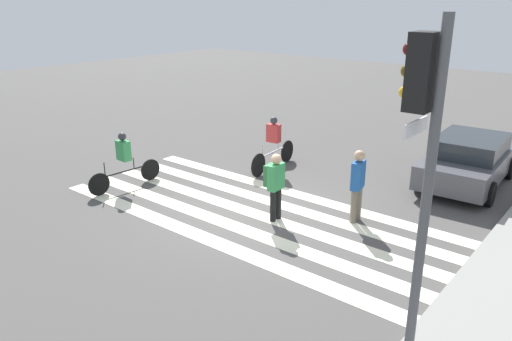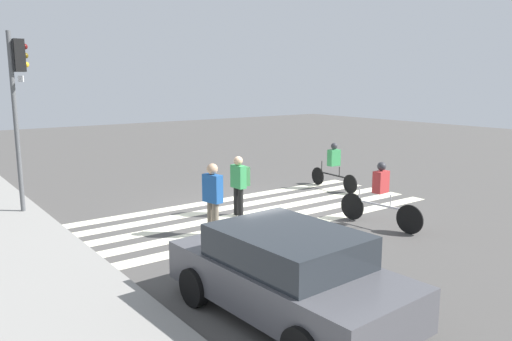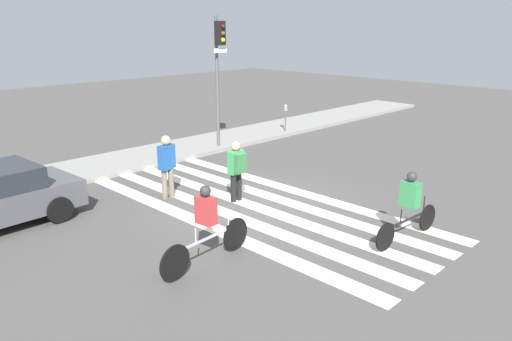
{
  "view_description": "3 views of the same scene",
  "coord_description": "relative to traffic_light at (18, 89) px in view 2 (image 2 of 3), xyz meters",
  "views": [
    {
      "loc": [
        8.72,
        7.24,
        5.04
      ],
      "look_at": [
        0.25,
        0.38,
        1.25
      ],
      "focal_mm": 35.0,
      "sensor_mm": 36.0,
      "label": 1
    },
    {
      "loc": [
        -10.92,
        8.21,
        3.64
      ],
      "look_at": [
        -0.63,
        0.58,
        1.32
      ],
      "focal_mm": 35.0,
      "sensor_mm": 36.0,
      "label": 2
    },
    {
      "loc": [
        -8.72,
        -8.59,
        4.61
      ],
      "look_at": [
        -0.51,
        -0.47,
        1.21
      ],
      "focal_mm": 35.0,
      "sensor_mm": 36.0,
      "label": 3
    }
  ],
  "objects": [
    {
      "name": "ground_plane",
      "position": [
        -3.45,
        -5.33,
        -3.43
      ],
      "size": [
        60.0,
        60.0,
        0.0
      ],
      "primitive_type": "plane",
      "color": "#4C4947"
    },
    {
      "name": "sidewalk_curb",
      "position": [
        -3.45,
        0.92,
        -3.36
      ],
      "size": [
        36.0,
        2.5,
        0.14
      ],
      "color": "gray",
      "rests_on": "ground_plane"
    },
    {
      "name": "crosswalk_stripes",
      "position": [
        -3.45,
        -5.33,
        -3.43
      ],
      "size": [
        3.88,
        10.0,
        0.01
      ],
      "color": "#F2EDCC",
      "rests_on": "ground_plane"
    },
    {
      "name": "traffic_light",
      "position": [
        0.0,
        0.0,
        0.0
      ],
      "size": [
        0.6,
        0.5,
        4.9
      ],
      "color": "#515456",
      "rests_on": "ground_plane"
    },
    {
      "name": "pedestrian_child_with_backpack",
      "position": [
        -3.5,
        -4.63,
        -2.47
      ],
      "size": [
        0.47,
        0.39,
        1.65
      ],
      "rotation": [
        0.0,
        0.0,
        0.05
      ],
      "color": "black",
      "rests_on": "ground_plane"
    },
    {
      "name": "pedestrian_adult_yellow_jacket",
      "position": [
        -4.64,
        -3.08,
        -2.44
      ],
      "size": [
        0.52,
        0.32,
        1.75
      ],
      "rotation": [
        0.0,
        0.0,
        0.22
      ],
      "color": "#6B6051",
      "rests_on": "ground_plane"
    },
    {
      "name": "cyclist_mid_street",
      "position": [
        -6.44,
        -6.89,
        -2.56
      ],
      "size": [
        2.4,
        0.42,
        1.65
      ],
      "rotation": [
        0.0,
        0.0,
        0.1
      ],
      "color": "black",
      "rests_on": "ground_plane"
    },
    {
      "name": "cyclist_near_curb",
      "position": [
        -2.59,
        -9.14,
        -2.57
      ],
      "size": [
        2.27,
        0.42,
        1.58
      ],
      "rotation": [
        0.0,
        0.0,
        -0.07
      ],
      "color": "black",
      "rests_on": "ground_plane"
    },
    {
      "name": "car_parked_dark_suv",
      "position": [
        -8.83,
        -1.84,
        -2.7
      ],
      "size": [
        4.14,
        2.13,
        1.41
      ],
      "rotation": [
        0.0,
        0.0,
        0.05
      ],
      "color": "#4C4C51",
      "rests_on": "ground_plane"
    }
  ]
}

